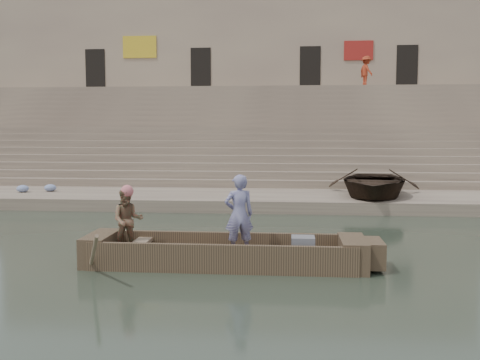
# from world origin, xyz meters

# --- Properties ---
(ground) EXTENTS (120.00, 120.00, 0.00)m
(ground) POSITION_xyz_m (0.00, 0.00, 0.00)
(ground) COLOR #2A3628
(ground) RESTS_ON ground
(lower_landing) EXTENTS (32.00, 4.00, 0.40)m
(lower_landing) POSITION_xyz_m (0.00, 8.00, 0.20)
(lower_landing) COLOR gray
(lower_landing) RESTS_ON ground
(mid_landing) EXTENTS (32.00, 3.00, 2.80)m
(mid_landing) POSITION_xyz_m (0.00, 15.50, 1.40)
(mid_landing) COLOR gray
(mid_landing) RESTS_ON ground
(upper_landing) EXTENTS (32.00, 3.00, 5.20)m
(upper_landing) POSITION_xyz_m (0.00, 22.50, 2.60)
(upper_landing) COLOR gray
(upper_landing) RESTS_ON ground
(ghat_steps) EXTENTS (32.00, 11.00, 5.20)m
(ghat_steps) POSITION_xyz_m (0.00, 17.19, 1.80)
(ghat_steps) COLOR gray
(ghat_steps) RESTS_ON ground
(building_wall) EXTENTS (32.00, 5.07, 11.20)m
(building_wall) POSITION_xyz_m (0.00, 26.50, 5.60)
(building_wall) COLOR tan
(building_wall) RESTS_ON ground
(main_rowboat) EXTENTS (5.00, 1.30, 0.22)m
(main_rowboat) POSITION_xyz_m (2.48, -0.68, 0.11)
(main_rowboat) COLOR brown
(main_rowboat) RESTS_ON ground
(rowboat_trim) EXTENTS (6.04, 2.63, 1.99)m
(rowboat_trim) POSITION_xyz_m (2.68, -0.68, 0.31)
(rowboat_trim) COLOR brown
(rowboat_trim) RESTS_ON ground
(standing_man) EXTENTS (0.68, 0.55, 1.62)m
(standing_man) POSITION_xyz_m (2.77, -0.58, 1.03)
(standing_man) COLOR navy
(standing_man) RESTS_ON main_rowboat
(rowing_man) EXTENTS (0.75, 0.65, 1.32)m
(rowing_man) POSITION_xyz_m (0.48, -0.59, 0.88)
(rowing_man) COLOR #277547
(rowing_man) RESTS_ON main_rowboat
(television) EXTENTS (0.46, 0.42, 0.40)m
(television) POSITION_xyz_m (4.04, -0.68, 0.42)
(television) COLOR slate
(television) RESTS_ON main_rowboat
(beached_rowboat) EXTENTS (3.97, 5.07, 0.96)m
(beached_rowboat) POSITION_xyz_m (6.66, 7.86, 0.88)
(beached_rowboat) COLOR #2D2116
(beached_rowboat) RESTS_ON lower_landing
(pedestrian) EXTENTS (1.05, 1.31, 1.76)m
(pedestrian) POSITION_xyz_m (8.19, 21.65, 6.08)
(pedestrian) COLOR #9A311A
(pedestrian) RESTS_ON upper_landing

